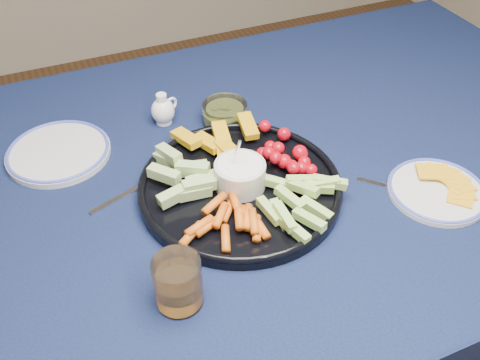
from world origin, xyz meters
name	(u,v)px	position (x,y,z in m)	size (l,w,h in m)	color
dining_table	(274,184)	(0.00, 0.00, 0.66)	(1.67, 1.07, 0.75)	#4A2818
crudite_platter	(239,184)	(-0.12, -0.08, 0.77)	(0.40, 0.40, 0.13)	black
creamer_pitcher	(163,110)	(-0.19, 0.21, 0.78)	(0.07, 0.05, 0.08)	white
pickle_bowl	(225,114)	(-0.06, 0.16, 0.77)	(0.10, 0.10, 0.05)	white
cheese_plate	(437,190)	(0.24, -0.24, 0.76)	(0.19, 0.19, 0.02)	silver
juice_tumbler	(178,285)	(-0.31, -0.28, 0.79)	(0.08, 0.08, 0.09)	white
fork_left	(138,188)	(-0.30, 0.01, 0.75)	(0.18, 0.08, 0.00)	silver
fork_right	(405,191)	(0.18, -0.21, 0.75)	(0.13, 0.13, 0.00)	silver
side_plate_extra	(58,152)	(-0.43, 0.18, 0.76)	(0.22, 0.22, 0.02)	silver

